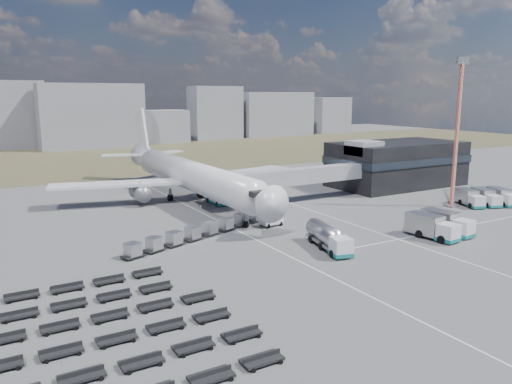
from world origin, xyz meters
TOP-DOWN VIEW (x-y plane):
  - ground at (0.00, 0.00)m, footprint 420.00×420.00m
  - grass_strip at (0.00, 110.00)m, footprint 420.00×90.00m
  - lane_markings at (9.77, 3.00)m, footprint 47.12×110.00m
  - terminal at (47.77, 23.96)m, footprint 30.40×16.40m
  - jet_bridge at (15.90, 20.42)m, footprint 30.30×3.80m
  - airliner at (0.00, 32.38)m, footprint 51.59×64.53m
  - skyline at (8.80, 152.80)m, footprint 298.71×27.24m
  - fuel_tanker at (4.32, -6.55)m, footprint 4.79×10.39m
  - pushback_tug at (4.00, 7.76)m, footprint 3.79×2.38m
  - catering_truck at (3.59, 26.68)m, footprint 2.76×6.17m
  - service_trucks_near at (22.52, -9.75)m, footprint 7.43×8.56m
  - service_trucks_far at (47.21, 0.17)m, footprint 11.08×9.75m
  - uld_row at (-8.45, 7.03)m, footprint 26.11×10.73m
  - baggage_dollies at (-29.74, -16.18)m, footprint 26.82×25.19m
  - floodlight_mast at (40.75, 2.70)m, footprint 2.58×2.10m

SIDE VIEW (x-z plane):
  - ground at x=0.00m, z-range 0.00..0.00m
  - grass_strip at x=0.00m, z-range 0.00..0.01m
  - lane_markings at x=9.77m, z-range 0.00..0.01m
  - baggage_dollies at x=-29.74m, z-range 0.00..0.80m
  - pushback_tug at x=4.00m, z-range 0.00..1.59m
  - uld_row at x=-8.45m, z-range 0.18..2.01m
  - catering_truck at x=3.59m, z-range 0.03..2.82m
  - service_trucks_far at x=47.21m, z-range 0.12..2.93m
  - fuel_tanker at x=4.32m, z-range 0.00..3.26m
  - service_trucks_near at x=22.52m, z-range 0.14..3.30m
  - jet_bridge at x=15.90m, z-range 1.53..8.58m
  - terminal at x=47.77m, z-range -0.25..10.75m
  - airliner at x=0.00m, z-range -3.52..14.10m
  - skyline at x=8.80m, z-range -2.49..23.28m
  - floodlight_mast at x=40.75m, z-range 0.03..27.27m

